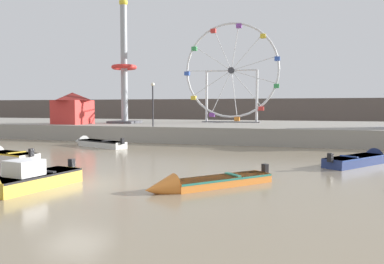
% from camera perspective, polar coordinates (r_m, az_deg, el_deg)
% --- Properties ---
extents(ground_plane, '(240.00, 240.00, 0.00)m').
position_cam_1_polar(ground_plane, '(15.98, -17.10, -7.58)').
color(ground_plane, gray).
extents(quay_promenade, '(110.00, 18.91, 1.40)m').
position_cam_1_polar(quay_promenade, '(40.49, 4.25, 0.38)').
color(quay_promenade, gray).
rests_on(quay_promenade, ground_plane).
extents(distant_town_skyline, '(140.00, 3.00, 4.40)m').
position_cam_1_polar(distant_town_skyline, '(60.86, 8.52, 2.90)').
color(distant_town_skyline, '#564C47').
rests_on(distant_town_skyline, ground_plane).
extents(motorboat_white_red_stripe, '(4.45, 2.31, 1.24)m').
position_cam_1_polar(motorboat_white_red_stripe, '(24.38, -26.43, -3.25)').
color(motorboat_white_red_stripe, silver).
rests_on(motorboat_white_red_stripe, ground_plane).
extents(motorboat_navy_blue, '(4.09, 4.99, 1.13)m').
position_cam_1_polar(motorboat_navy_blue, '(22.62, 24.41, -3.75)').
color(motorboat_navy_blue, navy).
rests_on(motorboat_navy_blue, ground_plane).
extents(motorboat_mustard_yellow, '(2.14, 4.96, 1.52)m').
position_cam_1_polar(motorboat_mustard_yellow, '(15.34, -24.87, -6.85)').
color(motorboat_mustard_yellow, gold).
rests_on(motorboat_mustard_yellow, ground_plane).
extents(motorboat_orange_hull, '(4.44, 4.74, 1.01)m').
position_cam_1_polar(motorboat_orange_hull, '(14.58, 1.29, -7.73)').
color(motorboat_orange_hull, orange).
rests_on(motorboat_orange_hull, ground_plane).
extents(motorboat_pale_grey, '(5.98, 3.35, 1.10)m').
position_cam_1_polar(motorboat_pale_grey, '(30.94, -14.49, -1.58)').
color(motorboat_pale_grey, silver).
rests_on(motorboat_pale_grey, ground_plane).
extents(ferris_wheel_white_frame, '(10.74, 1.20, 11.06)m').
position_cam_1_polar(ferris_wheel_white_frame, '(42.72, 5.97, 8.94)').
color(ferris_wheel_white_frame, silver).
rests_on(ferris_wheel_white_frame, quay_promenade).
extents(drop_tower_steel_tower, '(2.80, 2.80, 13.01)m').
position_cam_1_polar(drop_tower_steel_tower, '(40.76, -10.21, 9.07)').
color(drop_tower_steel_tower, '#999EA3').
rests_on(drop_tower_steel_tower, quay_promenade).
extents(carnival_booth_red_striped, '(3.70, 3.67, 3.17)m').
position_cam_1_polar(carnival_booth_red_striped, '(40.05, -17.58, 3.53)').
color(carnival_booth_red_striped, red).
rests_on(carnival_booth_red_striped, quay_promenade).
extents(promenade_lamp_near, '(0.32, 0.32, 3.83)m').
position_cam_1_polar(promenade_lamp_near, '(33.17, -5.94, 5.17)').
color(promenade_lamp_near, '#2D2D33').
rests_on(promenade_lamp_near, quay_promenade).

